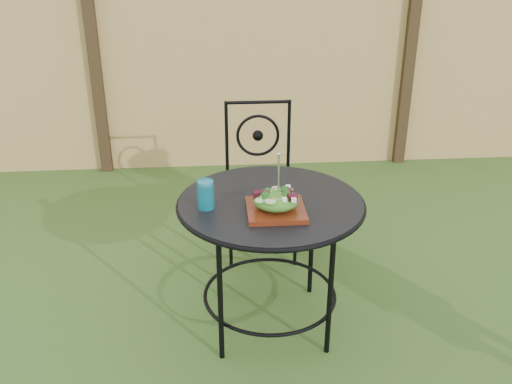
% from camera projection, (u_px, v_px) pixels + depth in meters
% --- Properties ---
extents(ground, '(60.00, 60.00, 0.00)m').
position_uv_depth(ground, '(285.00, 312.00, 3.15)').
color(ground, '#254817').
rests_on(ground, ground).
extents(fence, '(8.00, 0.12, 1.90)m').
position_uv_depth(fence, '(255.00, 58.00, 4.74)').
color(fence, '#EDC275').
rests_on(fence, ground).
extents(patio_table, '(0.92, 0.92, 0.72)m').
position_uv_depth(patio_table, '(271.00, 226.00, 2.83)').
color(patio_table, black).
rests_on(patio_table, ground).
extents(patio_chair, '(0.46, 0.46, 0.95)m').
position_uv_depth(patio_chair, '(260.00, 176.00, 3.60)').
color(patio_chair, black).
rests_on(patio_chair, ground).
extents(salad_plate, '(0.27, 0.27, 0.02)m').
position_uv_depth(salad_plate, '(276.00, 210.00, 2.65)').
color(salad_plate, '#48150A').
rests_on(salad_plate, patio_table).
extents(salad, '(0.21, 0.21, 0.08)m').
position_uv_depth(salad, '(276.00, 200.00, 2.63)').
color(salad, '#235614').
rests_on(salad, salad_plate).
extents(fork, '(0.01, 0.01, 0.18)m').
position_uv_depth(fork, '(279.00, 174.00, 2.58)').
color(fork, silver).
rests_on(fork, salad).
extents(drinking_glass, '(0.08, 0.08, 0.14)m').
position_uv_depth(drinking_glass, '(206.00, 194.00, 2.67)').
color(drinking_glass, '#0B6980').
rests_on(drinking_glass, patio_table).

